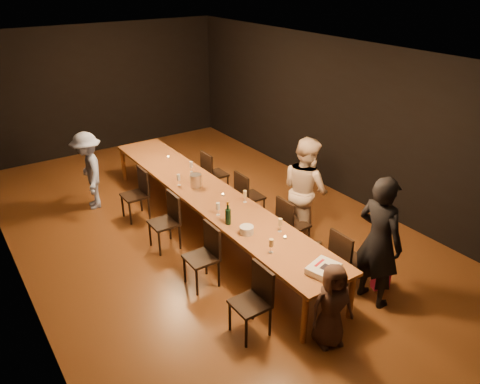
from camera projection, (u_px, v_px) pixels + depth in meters
ground at (210, 232)px, 8.13m from camera, size 10.00×10.00×0.00m
room_shell at (206, 116)px, 7.22m from camera, size 6.04×10.04×3.02m
table at (209, 196)px, 7.82m from camera, size 0.90×6.00×0.75m
chair_right_0 at (349, 259)px, 6.57m from camera, size 0.42×0.42×0.93m
chair_right_1 at (294, 224)px, 7.46m from camera, size 0.42×0.42×0.93m
chair_right_2 at (250, 196)px, 8.36m from camera, size 0.42×0.42×0.93m
chair_right_3 at (215, 174)px, 9.25m from camera, size 0.42×0.42×0.93m
chair_left_0 at (250, 303)px, 5.71m from camera, size 0.42×0.42×0.93m
chair_left_1 at (201, 257)px, 6.61m from camera, size 0.42×0.42×0.93m
chair_left_2 at (164, 222)px, 7.50m from camera, size 0.42×0.42×0.93m
chair_left_3 at (134, 195)px, 8.39m from camera, size 0.42×0.42×0.93m
woman_birthday at (379, 242)px, 6.11m from camera, size 0.48×0.70×1.86m
woman_tan at (305, 189)px, 7.62m from camera, size 0.72×0.90×1.78m
man_blue at (89, 171)px, 8.67m from camera, size 0.71×1.04×1.48m
child at (332, 306)px, 5.53m from camera, size 0.62×0.48×1.11m
gift_bag_red at (381, 279)px, 6.68m from camera, size 0.27×0.20×0.29m
gift_bag_blue at (361, 264)px, 6.97m from camera, size 0.28×0.19×0.34m
birthday_cake at (323, 269)px, 5.79m from camera, size 0.46×0.41×0.09m
plate_stack at (247, 230)px, 6.62m from camera, size 0.27×0.27×0.11m
champagne_bottle at (228, 213)px, 6.81m from camera, size 0.09×0.09×0.36m
ice_bucket at (196, 180)px, 8.00m from camera, size 0.21×0.21×0.22m
wineglass_0 at (271, 246)px, 6.16m from camera, size 0.06×0.06×0.21m
wineglass_1 at (280, 225)px, 6.65m from camera, size 0.06×0.06×0.21m
wineglass_2 at (218, 209)px, 7.09m from camera, size 0.06×0.06×0.21m
wineglass_3 at (245, 196)px, 7.47m from camera, size 0.06×0.06×0.21m
wineglass_4 at (179, 180)px, 8.04m from camera, size 0.06×0.06×0.21m
wineglass_5 at (191, 167)px, 8.56m from camera, size 0.06×0.06×0.21m
tealight_near at (285, 237)px, 6.52m from camera, size 0.05×0.05×0.03m
tealight_mid at (223, 195)px, 7.72m from camera, size 0.05×0.05×0.03m
tealight_far at (168, 157)px, 9.22m from camera, size 0.05×0.05×0.03m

